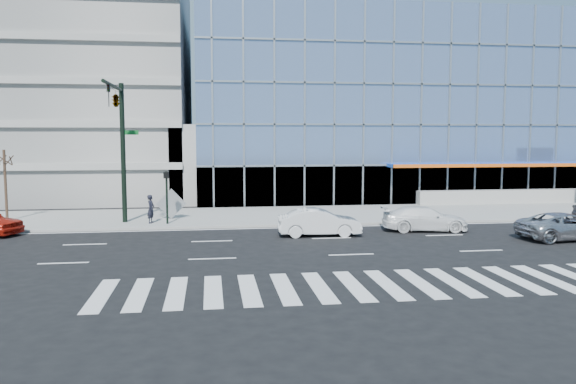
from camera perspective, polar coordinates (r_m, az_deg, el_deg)
The scene contains 14 objects.
ground at distance 28.53m, azimuth 4.44°, elevation -4.70°, with size 160.00×160.00×0.00m, color black.
sidewalk at distance 36.27m, azimuth 1.73°, elevation -2.34°, with size 120.00×8.00×0.15m, color gray.
theatre_building at distance 57.10m, azimuth 12.73°, elevation 7.91°, with size 42.00×26.00×15.00m, color #738FC0.
parking_garage at distance 55.41m, azimuth -22.89°, elevation 10.27°, with size 24.00×24.00×20.00m, color gray.
ramp_block at distance 45.46m, azimuth -7.89°, elevation 2.93°, with size 6.00×8.00×6.00m, color gray.
tower_backdrop at distance 102.07m, azimuth -22.27°, elevation 15.91°, with size 14.00×14.00×48.00m, color gray.
traffic_signal at distance 32.37m, azimuth -16.88°, elevation 7.26°, with size 1.14×5.74×8.00m.
ped_signal_post at distance 32.58m, azimuth -12.23°, elevation 0.28°, with size 0.30×0.33×3.00m.
street_tree_near at distance 36.92m, azimuth -26.87°, elevation 2.97°, with size 1.10×1.10×4.23m.
silver_suv at distance 31.22m, azimuth 26.43°, elevation -3.13°, with size 2.23×4.83×1.34m, color #BCBBC1.
white_suv at distance 31.47m, azimuth 13.71°, elevation -2.64°, with size 1.87×4.59×1.33m, color white.
white_sedan at distance 29.08m, azimuth 3.17°, elevation -3.09°, with size 1.49×4.27×1.41m, color silver.
pedestrian at distance 33.20m, azimuth -13.75°, elevation -1.69°, with size 0.60×0.39×1.64m, color black.
tilted_panel at distance 34.66m, azimuth -11.78°, elevation -1.18°, with size 1.30×0.06×1.30m, color gray.
Camera 1 is at (-6.06, -27.41, 5.12)m, focal length 35.00 mm.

